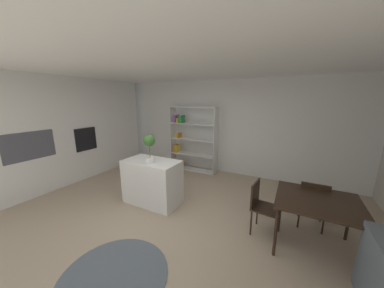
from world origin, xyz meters
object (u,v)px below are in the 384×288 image
(kitchen_island, at_px, (152,182))
(dining_table, at_px, (317,205))
(open_bookshelf, at_px, (189,139))
(built_in_oven, at_px, (86,139))
(dining_chair_far, at_px, (313,200))
(dining_chair_island_side, at_px, (261,203))
(potted_plant_on_island, at_px, (149,145))

(kitchen_island, height_order, dining_table, kitchen_island)
(kitchen_island, height_order, open_bookshelf, open_bookshelf)
(built_in_oven, height_order, dining_chair_far, built_in_oven)
(open_bookshelf, bearing_deg, dining_table, -33.14)
(open_bookshelf, xyz_separation_m, dining_chair_island_side, (2.47, -2.10, -0.44))
(open_bookshelf, relative_size, dining_table, 1.79)
(kitchen_island, height_order, potted_plant_on_island, potted_plant_on_island)
(built_in_oven, xyz_separation_m, kitchen_island, (2.44, -0.24, -0.65))
(dining_table, bearing_deg, dining_chair_far, 90.24)
(built_in_oven, xyz_separation_m, potted_plant_on_island, (2.48, -0.33, 0.17))
(open_bookshelf, relative_size, dining_chair_island_side, 2.27)
(kitchen_island, relative_size, dining_table, 1.07)
(kitchen_island, xyz_separation_m, potted_plant_on_island, (0.04, -0.09, 0.82))
(dining_table, height_order, dining_chair_island_side, dining_chair_island_side)
(potted_plant_on_island, bearing_deg, open_bookshelf, 98.29)
(built_in_oven, distance_m, dining_chair_far, 5.43)
(kitchen_island, bearing_deg, potted_plant_on_island, -64.20)
(open_bookshelf, height_order, dining_chair_far, open_bookshelf)
(dining_table, height_order, dining_chair_far, dining_chair_far)
(kitchen_island, xyz_separation_m, open_bookshelf, (-0.29, 2.16, 0.50))
(built_in_oven, relative_size, potted_plant_on_island, 1.10)
(kitchen_island, bearing_deg, built_in_oven, 174.40)
(built_in_oven, xyz_separation_m, dining_chair_far, (5.38, 0.33, -0.60))
(potted_plant_on_island, xyz_separation_m, open_bookshelf, (-0.33, 2.25, -0.32))
(open_bookshelf, height_order, dining_table, open_bookshelf)
(built_in_oven, bearing_deg, potted_plant_on_island, -7.47)
(potted_plant_on_island, xyz_separation_m, dining_chair_far, (2.90, 0.66, -0.77))
(potted_plant_on_island, relative_size, dining_chair_island_side, 0.65)
(built_in_oven, distance_m, potted_plant_on_island, 2.51)
(built_in_oven, relative_size, dining_chair_island_side, 0.71)
(open_bookshelf, xyz_separation_m, dining_table, (3.23, -2.11, -0.27))
(built_in_oven, height_order, kitchen_island, built_in_oven)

